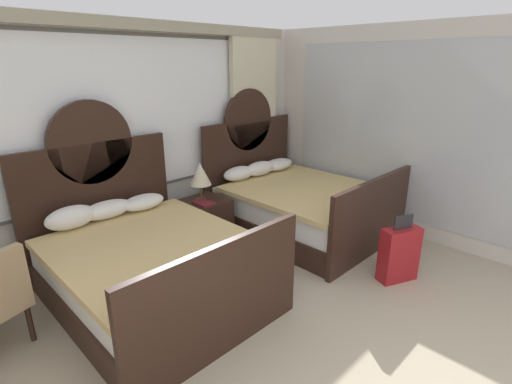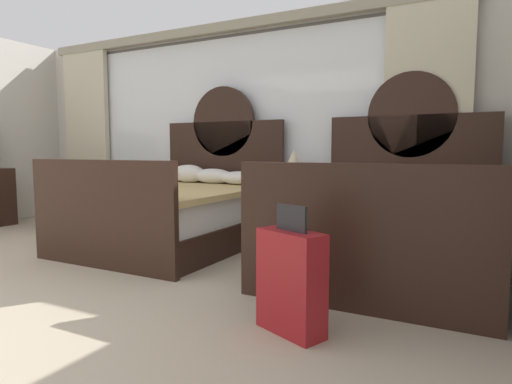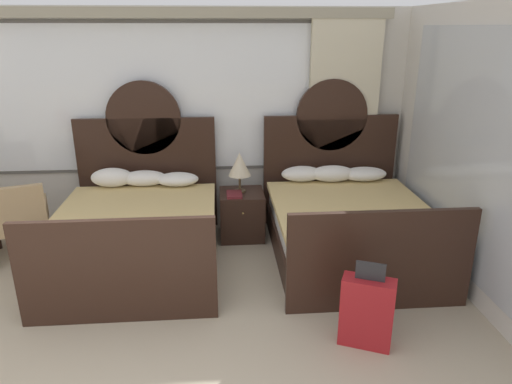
{
  "view_description": "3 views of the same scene",
  "coord_description": "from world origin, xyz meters",
  "px_view_note": "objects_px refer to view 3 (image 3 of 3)",
  "views": [
    {
      "loc": [
        -1.56,
        0.0,
        2.25
      ],
      "look_at": [
        1.29,
        2.85,
        0.86
      ],
      "focal_mm": 26.91,
      "sensor_mm": 36.0,
      "label": 1
    },
    {
      "loc": [
        3.04,
        -0.76,
        1.06
      ],
      "look_at": [
        1.29,
        2.57,
        0.69
      ],
      "focal_mm": 30.47,
      "sensor_mm": 36.0,
      "label": 2
    },
    {
      "loc": [
        0.94,
        -1.64,
        2.47
      ],
      "look_at": [
        1.32,
        3.11,
        0.78
      ],
      "focal_mm": 32.72,
      "sensor_mm": 36.0,
      "label": 3
    }
  ],
  "objects_px": {
    "nightstand_between_beds": "(242,214)",
    "armchair_by_window_left": "(17,217)",
    "table_lamp_on_nightstand": "(240,165)",
    "suitcase_on_floor": "(367,312)",
    "bed_near_window": "(138,230)",
    "bed_near_mirror": "(347,223)",
    "book_on_nightstand": "(234,194)"
  },
  "relations": [
    {
      "from": "bed_near_window",
      "to": "book_on_nightstand",
      "type": "xyz_separation_m",
      "value": [
        1.07,
        0.49,
        0.21
      ]
    },
    {
      "from": "bed_near_window",
      "to": "suitcase_on_floor",
      "type": "height_order",
      "value": "bed_near_window"
    },
    {
      "from": "bed_near_window",
      "to": "armchair_by_window_left",
      "type": "bearing_deg",
      "value": 170.21
    },
    {
      "from": "bed_near_window",
      "to": "bed_near_mirror",
      "type": "relative_size",
      "value": 1.0
    },
    {
      "from": "armchair_by_window_left",
      "to": "bed_near_mirror",
      "type": "bearing_deg",
      "value": -3.6
    },
    {
      "from": "armchair_by_window_left",
      "to": "suitcase_on_floor",
      "type": "distance_m",
      "value": 3.86
    },
    {
      "from": "bed_near_mirror",
      "to": "armchair_by_window_left",
      "type": "xyz_separation_m",
      "value": [
        -3.66,
        0.23,
        0.11
      ]
    },
    {
      "from": "nightstand_between_beds",
      "to": "armchair_by_window_left",
      "type": "bearing_deg",
      "value": -171.83
    },
    {
      "from": "table_lamp_on_nightstand",
      "to": "bed_near_window",
      "type": "bearing_deg",
      "value": -151.26
    },
    {
      "from": "bed_near_window",
      "to": "bed_near_mirror",
      "type": "height_order",
      "value": "same"
    },
    {
      "from": "bed_near_window",
      "to": "table_lamp_on_nightstand",
      "type": "relative_size",
      "value": 4.4
    },
    {
      "from": "suitcase_on_floor",
      "to": "table_lamp_on_nightstand",
      "type": "bearing_deg",
      "value": 112.42
    },
    {
      "from": "book_on_nightstand",
      "to": "armchair_by_window_left",
      "type": "distance_m",
      "value": 2.43
    },
    {
      "from": "armchair_by_window_left",
      "to": "suitcase_on_floor",
      "type": "bearing_deg",
      "value": -28.19
    },
    {
      "from": "table_lamp_on_nightstand",
      "to": "armchair_by_window_left",
      "type": "xyz_separation_m",
      "value": [
        -2.48,
        -0.39,
        -0.43
      ]
    },
    {
      "from": "bed_near_mirror",
      "to": "nightstand_between_beds",
      "type": "bearing_deg",
      "value": 152.98
    },
    {
      "from": "nightstand_between_beds",
      "to": "armchair_by_window_left",
      "type": "relative_size",
      "value": 0.65
    },
    {
      "from": "bed_near_mirror",
      "to": "table_lamp_on_nightstand",
      "type": "bearing_deg",
      "value": 152.11
    },
    {
      "from": "armchair_by_window_left",
      "to": "table_lamp_on_nightstand",
      "type": "bearing_deg",
      "value": 8.96
    },
    {
      "from": "bed_near_mirror",
      "to": "bed_near_window",
      "type": "bearing_deg",
      "value": -179.95
    },
    {
      "from": "bed_near_window",
      "to": "nightstand_between_beds",
      "type": "bearing_deg",
      "value": 27.07
    },
    {
      "from": "bed_near_mirror",
      "to": "book_on_nightstand",
      "type": "relative_size",
      "value": 8.24
    },
    {
      "from": "table_lamp_on_nightstand",
      "to": "suitcase_on_floor",
      "type": "xyz_separation_m",
      "value": [
        0.91,
        -2.21,
        -0.61
      ]
    },
    {
      "from": "nightstand_between_beds",
      "to": "table_lamp_on_nightstand",
      "type": "bearing_deg",
      "value": 120.81
    },
    {
      "from": "book_on_nightstand",
      "to": "suitcase_on_floor",
      "type": "relative_size",
      "value": 0.35
    },
    {
      "from": "nightstand_between_beds",
      "to": "suitcase_on_floor",
      "type": "bearing_deg",
      "value": -67.71
    },
    {
      "from": "bed_near_window",
      "to": "book_on_nightstand",
      "type": "relative_size",
      "value": 8.24
    },
    {
      "from": "bed_near_mirror",
      "to": "suitcase_on_floor",
      "type": "distance_m",
      "value": 1.61
    },
    {
      "from": "suitcase_on_floor",
      "to": "armchair_by_window_left",
      "type": "bearing_deg",
      "value": 151.81
    },
    {
      "from": "table_lamp_on_nightstand",
      "to": "armchair_by_window_left",
      "type": "relative_size",
      "value": 0.55
    },
    {
      "from": "book_on_nightstand",
      "to": "suitcase_on_floor",
      "type": "distance_m",
      "value": 2.31
    },
    {
      "from": "bed_near_mirror",
      "to": "suitcase_on_floor",
      "type": "relative_size",
      "value": 2.87
    }
  ]
}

